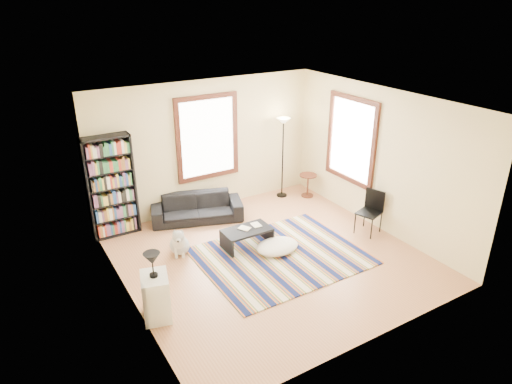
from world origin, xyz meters
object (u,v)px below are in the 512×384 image
folding_chair (369,213)px  white_cabinet (156,297)px  floor_lamp (283,158)px  side_table (308,185)px  dog (179,240)px  sofa (197,208)px  floor_cushion (277,246)px  coffee_table (247,238)px  bookshelf (111,187)px

folding_chair → white_cabinet: size_ratio=1.23×
floor_lamp → folding_chair: size_ratio=2.16×
side_table → dog: size_ratio=0.98×
floor_lamp → dog: floor_lamp is taller
sofa → floor_cushion: bearing=-50.6°
coffee_table → folding_chair: size_ratio=1.05×
bookshelf → floor_cushion: bearing=-43.2°
bookshelf → coffee_table: (1.95, -1.76, -0.82)m
bookshelf → floor_cushion: size_ratio=2.45×
bookshelf → side_table: bookshelf is taller
floor_lamp → coffee_table: bearing=-139.5°
bookshelf → folding_chair: 4.99m
coffee_table → white_cabinet: 2.40m
coffee_table → folding_chair: folding_chair is taller
floor_cushion → floor_lamp: floor_lamp is taller
side_table → white_cabinet: 5.07m
floor_cushion → dog: 1.79m
sofa → folding_chair: size_ratio=2.16×
side_table → dog: 3.64m
sofa → floor_lamp: (2.20, 0.10, 0.66)m
white_cabinet → bookshelf: bearing=101.8°
folding_chair → white_cabinet: bearing=166.0°
sofa → coffee_table: sofa is taller
dog → side_table: bearing=37.3°
floor_lamp → white_cabinet: (-4.00, -2.67, -0.58)m
coffee_table → floor_lamp: size_ratio=0.48×
sofa → white_cabinet: (-1.80, -2.57, 0.08)m
sofa → side_table: (2.70, -0.23, -0.00)m
folding_chair → white_cabinet: 4.46m
floor_lamp → white_cabinet: floor_lamp is taller
floor_cushion → white_cabinet: 2.62m
floor_lamp → side_table: size_ratio=3.44×
floor_lamp → folding_chair: 2.45m
floor_lamp → white_cabinet: 4.84m
white_cabinet → side_table: bearing=43.0°
floor_lamp → folding_chair: bearing=-79.2°
floor_lamp → dog: size_ratio=3.37×
side_table → dog: dog is taller
coffee_table → side_table: bearing=28.1°
floor_cushion → folding_chair: bearing=-9.5°
sofa → floor_lamp: size_ratio=1.00×
floor_cushion → folding_chair: (1.92, -0.32, 0.33)m
sofa → bookshelf: (-1.61, 0.27, 0.73)m
floor_cushion → side_table: (1.97, 1.71, 0.17)m
floor_lamp → folding_chair: (0.45, -2.36, -0.50)m
folding_chair → white_cabinet: folding_chair is taller
side_table → folding_chair: size_ratio=0.63×
floor_cushion → floor_lamp: 2.64m
coffee_table → side_table: size_ratio=1.67×
white_cabinet → floor_cushion: bearing=29.5°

